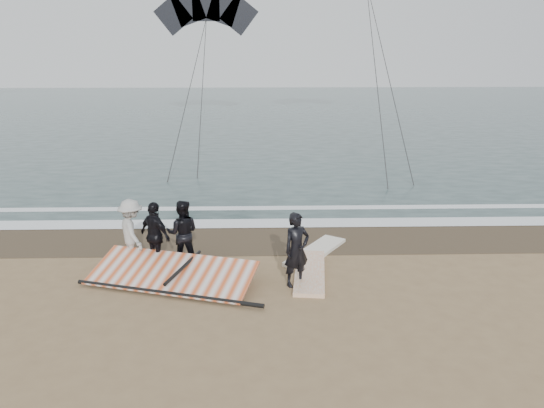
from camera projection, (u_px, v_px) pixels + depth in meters
The scene contains 11 objects.
ground at pixel (300, 308), 12.28m from camera, with size 120.00×120.00×0.00m, color #8C704C.
sea at pixel (270, 115), 43.79m from camera, with size 120.00×54.00×0.02m, color #233838.
wet_sand at pixel (290, 238), 16.58m from camera, with size 120.00×2.80×0.01m, color #4C3D2B.
foam_near at pixel (287, 223), 17.91m from camera, with size 120.00×0.90×0.01m, color white.
foam_far at pixel (285, 208), 19.53m from camera, with size 120.00×0.45×0.01m, color white.
man_main at pixel (297, 250), 13.16m from camera, with size 0.70×0.46×1.91m, color black.
board_white at pixel (310, 272), 14.04m from camera, with size 0.77×2.76×0.11m, color white.
board_cream at pixel (316, 252), 15.39m from camera, with size 0.70×2.61×0.11m, color silver.
trio_cluster at pixel (154, 233), 14.38m from camera, with size 2.45×1.51×1.86m.
sail_rig at pixel (170, 274), 13.59m from camera, with size 4.69×2.91×0.52m.
kite_dark at pixel (206, 15), 36.04m from camera, with size 8.07×8.15×17.66m.
Camera 1 is at (-0.93, -11.00, 5.93)m, focal length 35.00 mm.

